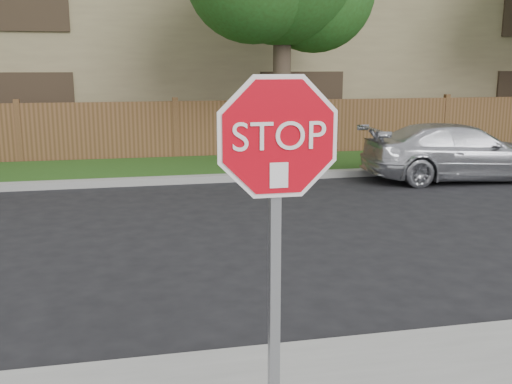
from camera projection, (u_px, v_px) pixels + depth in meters
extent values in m
plane|color=black|center=(285.00, 352.00, 5.43)|extent=(90.00, 90.00, 0.00)
cube|color=gray|center=(189.00, 179.00, 13.20)|extent=(70.00, 0.30, 0.15)
cube|color=#1E4714|center=(182.00, 168.00, 14.78)|extent=(70.00, 3.00, 0.12)
cube|color=#50351C|center=(176.00, 131.00, 16.15)|extent=(70.00, 0.12, 1.60)
cube|color=#857552|center=(161.00, 52.00, 21.05)|extent=(34.00, 8.00, 6.00)
cylinder|color=#382B21|center=(282.00, 89.00, 14.81)|extent=(0.44, 0.44, 3.92)
cube|color=gray|center=(274.00, 281.00, 3.70)|extent=(0.06, 0.06, 2.30)
cylinder|color=white|center=(278.00, 137.00, 3.45)|extent=(1.01, 0.02, 1.01)
cylinder|color=red|center=(279.00, 137.00, 3.44)|extent=(0.93, 0.02, 0.93)
cube|color=white|center=(279.00, 175.00, 3.47)|extent=(0.11, 0.00, 0.15)
imported|color=silver|center=(459.00, 152.00, 13.44)|extent=(4.49, 2.11, 1.27)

